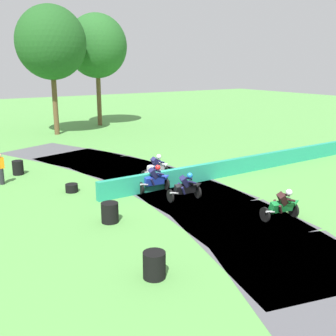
{
  "coord_description": "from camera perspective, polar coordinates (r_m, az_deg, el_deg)",
  "views": [
    {
      "loc": [
        -10.95,
        -16.53,
        6.08
      ],
      "look_at": [
        -0.01,
        0.36,
        0.9
      ],
      "focal_mm": 43.54,
      "sensor_mm": 36.0,
      "label": 1
    }
  ],
  "objects": [
    {
      "name": "ground_plane",
      "position": [
        20.75,
        0.58,
        -2.61
      ],
      "size": [
        120.0,
        120.0,
        0.0
      ],
      "primitive_type": "plane",
      "color": "#569947"
    },
    {
      "name": "track_asphalt",
      "position": [
        20.27,
        -1.53,
        -3.02
      ],
      "size": [
        8.47,
        29.95,
        0.01
      ],
      "color": "#515156",
      "rests_on": "ground"
    },
    {
      "name": "safety_barrier",
      "position": [
        23.73,
        10.62,
        0.46
      ],
      "size": [
        18.28,
        0.62,
        0.9
      ],
      "primitive_type": "cube",
      "rotation": [
        0.0,
        0.0,
        -1.55
      ],
      "color": "#239375",
      "rests_on": "ground"
    },
    {
      "name": "motorcycle_lead_green",
      "position": [
        16.89,
        15.86,
        -4.97
      ],
      "size": [
        1.7,
        1.01,
        1.42
      ],
      "color": "black",
      "rests_on": "ground"
    },
    {
      "name": "motorcycle_chase_black",
      "position": [
        18.51,
        2.64,
        -2.68
      ],
      "size": [
        1.7,
        0.93,
        1.43
      ],
      "color": "black",
      "rests_on": "ground"
    },
    {
      "name": "motorcycle_trailing_blue",
      "position": [
        19.74,
        -1.74,
        -1.54
      ],
      "size": [
        1.7,
        0.8,
        1.43
      ],
      "color": "black",
      "rests_on": "ground"
    },
    {
      "name": "motorcycle_fourth_white",
      "position": [
        21.93,
        -1.56,
        0.11
      ],
      "size": [
        1.68,
        0.83,
        1.42
      ],
      "color": "black",
      "rests_on": "ground"
    },
    {
      "name": "tire_stack_near",
      "position": [
        12.17,
        -1.94,
        -13.41
      ],
      "size": [
        0.67,
        0.67,
        0.8
      ],
      "color": "black",
      "rests_on": "ground"
    },
    {
      "name": "tire_stack_mid_a",
      "position": [
        16.25,
        -8.14,
        -6.19
      ],
      "size": [
        0.68,
        0.68,
        0.8
      ],
      "color": "black",
      "rests_on": "ground"
    },
    {
      "name": "tire_stack_mid_b",
      "position": [
        20.38,
        -13.34,
        -2.74
      ],
      "size": [
        0.6,
        0.6,
        0.4
      ],
      "color": "black",
      "rests_on": "ground"
    },
    {
      "name": "tire_stack_far",
      "position": [
        24.38,
        -20.27,
        0.05
      ],
      "size": [
        0.6,
        0.6,
        0.8
      ],
      "color": "black",
      "rests_on": "ground"
    },
    {
      "name": "track_marshal",
      "position": [
        22.6,
        -22.36,
        -0.14
      ],
      "size": [
        0.34,
        0.24,
        1.63
      ],
      "color": "#232328",
      "rests_on": "ground"
    },
    {
      "name": "tree_far_left",
      "position": [
        36.97,
        -16.06,
        16.49
      ],
      "size": [
        5.85,
        5.85,
        10.85
      ],
      "color": "brown",
      "rests_on": "ground"
    },
    {
      "name": "tree_far_right",
      "position": [
        41.7,
        -9.94,
        16.45
      ],
      "size": [
        5.83,
        5.83,
        10.78
      ],
      "color": "brown",
      "rests_on": "ground"
    }
  ]
}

